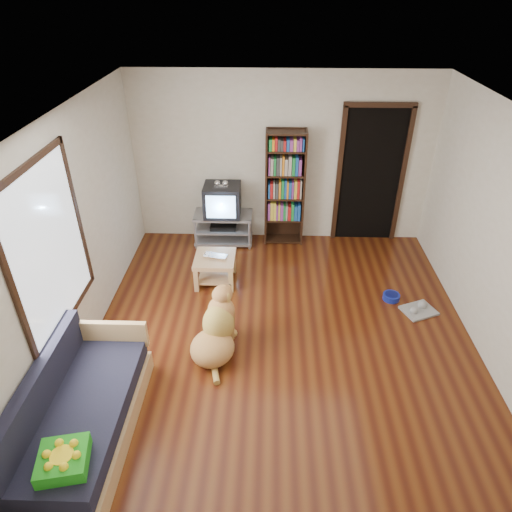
{
  "coord_description": "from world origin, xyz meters",
  "views": [
    {
      "loc": [
        -0.18,
        -4.1,
        3.71
      ],
      "look_at": [
        -0.33,
        0.4,
        0.9
      ],
      "focal_mm": 32.0,
      "sensor_mm": 36.0,
      "label": 1
    }
  ],
  "objects_px": {
    "coffee_table": "(215,264)",
    "dog": "(217,331)",
    "tv_stand": "(224,227)",
    "sofa": "(81,415)",
    "grey_rag": "(419,311)",
    "laptop": "(214,258)",
    "crt_tv": "(223,199)",
    "green_cushion": "(63,460)",
    "dog_bowl": "(391,297)",
    "bookshelf": "(285,183)"
  },
  "relations": [
    {
      "from": "coffee_table",
      "to": "dog",
      "type": "relative_size",
      "value": 0.57
    },
    {
      "from": "tv_stand",
      "to": "sofa",
      "type": "relative_size",
      "value": 0.5
    },
    {
      "from": "grey_rag",
      "to": "laptop",
      "type": "bearing_deg",
      "value": 168.13
    },
    {
      "from": "crt_tv",
      "to": "dog",
      "type": "relative_size",
      "value": 0.6
    },
    {
      "from": "laptop",
      "to": "tv_stand",
      "type": "xyz_separation_m",
      "value": [
        0.01,
        1.13,
        -0.14
      ]
    },
    {
      "from": "grey_rag",
      "to": "dog",
      "type": "xyz_separation_m",
      "value": [
        -2.51,
        -0.78,
        0.27
      ]
    },
    {
      "from": "sofa",
      "to": "coffee_table",
      "type": "relative_size",
      "value": 3.27
    },
    {
      "from": "green_cushion",
      "to": "sofa",
      "type": "height_order",
      "value": "sofa"
    },
    {
      "from": "dog_bowl",
      "to": "sofa",
      "type": "relative_size",
      "value": 0.12
    },
    {
      "from": "dog",
      "to": "coffee_table",
      "type": "bearing_deg",
      "value": 96.94
    },
    {
      "from": "green_cushion",
      "to": "bookshelf",
      "type": "xyz_separation_m",
      "value": [
        1.8,
        4.32,
        0.52
      ]
    },
    {
      "from": "green_cushion",
      "to": "coffee_table",
      "type": "bearing_deg",
      "value": 63.14
    },
    {
      "from": "laptop",
      "to": "dog_bowl",
      "type": "height_order",
      "value": "laptop"
    },
    {
      "from": "grey_rag",
      "to": "dog_bowl",
      "type": "bearing_deg",
      "value": 140.19
    },
    {
      "from": "crt_tv",
      "to": "dog",
      "type": "bearing_deg",
      "value": -86.49
    },
    {
      "from": "laptop",
      "to": "grey_rag",
      "type": "xyz_separation_m",
      "value": [
        2.67,
        -0.56,
        -0.4
      ]
    },
    {
      "from": "grey_rag",
      "to": "coffee_table",
      "type": "bearing_deg",
      "value": 167.52
    },
    {
      "from": "grey_rag",
      "to": "bookshelf",
      "type": "distance_m",
      "value": 2.66
    },
    {
      "from": "tv_stand",
      "to": "dog_bowl",
      "type": "bearing_deg",
      "value": -31.46
    },
    {
      "from": "dog_bowl",
      "to": "grey_rag",
      "type": "height_order",
      "value": "dog_bowl"
    },
    {
      "from": "laptop",
      "to": "dog_bowl",
      "type": "bearing_deg",
      "value": 6.54
    },
    {
      "from": "laptop",
      "to": "crt_tv",
      "type": "distance_m",
      "value": 1.2
    },
    {
      "from": "laptop",
      "to": "tv_stand",
      "type": "height_order",
      "value": "tv_stand"
    },
    {
      "from": "crt_tv",
      "to": "dog",
      "type": "xyz_separation_m",
      "value": [
        0.15,
        -2.5,
        -0.46
      ]
    },
    {
      "from": "grey_rag",
      "to": "sofa",
      "type": "distance_m",
      "value": 4.13
    },
    {
      "from": "laptop",
      "to": "dog",
      "type": "distance_m",
      "value": 1.36
    },
    {
      "from": "tv_stand",
      "to": "dog",
      "type": "bearing_deg",
      "value": -86.46
    },
    {
      "from": "bookshelf",
      "to": "dog",
      "type": "bearing_deg",
      "value": -107.23
    },
    {
      "from": "green_cushion",
      "to": "laptop",
      "type": "bearing_deg",
      "value": 63.0
    },
    {
      "from": "dog_bowl",
      "to": "tv_stand",
      "type": "bearing_deg",
      "value": 148.54
    },
    {
      "from": "laptop",
      "to": "grey_rag",
      "type": "relative_size",
      "value": 0.8
    },
    {
      "from": "grey_rag",
      "to": "crt_tv",
      "type": "height_order",
      "value": "crt_tv"
    },
    {
      "from": "bookshelf",
      "to": "coffee_table",
      "type": "bearing_deg",
      "value": -128.87
    },
    {
      "from": "tv_stand",
      "to": "green_cushion",
      "type": "bearing_deg",
      "value": -101.36
    },
    {
      "from": "green_cushion",
      "to": "crt_tv",
      "type": "height_order",
      "value": "crt_tv"
    },
    {
      "from": "grey_rag",
      "to": "tv_stand",
      "type": "xyz_separation_m",
      "value": [
        -2.66,
        1.69,
        0.25
      ]
    },
    {
      "from": "tv_stand",
      "to": "dog",
      "type": "height_order",
      "value": "dog"
    },
    {
      "from": "coffee_table",
      "to": "sofa",
      "type": "bearing_deg",
      "value": -110.79
    },
    {
      "from": "green_cushion",
      "to": "laptop",
      "type": "distance_m",
      "value": 3.21
    },
    {
      "from": "laptop",
      "to": "dog",
      "type": "bearing_deg",
      "value": -68.88
    },
    {
      "from": "green_cushion",
      "to": "dog",
      "type": "xyz_separation_m",
      "value": [
        1.0,
        1.76,
        -0.19
      ]
    },
    {
      "from": "dog_bowl",
      "to": "tv_stand",
      "type": "distance_m",
      "value": 2.78
    },
    {
      "from": "green_cushion",
      "to": "bookshelf",
      "type": "distance_m",
      "value": 4.71
    },
    {
      "from": "bookshelf",
      "to": "sofa",
      "type": "relative_size",
      "value": 1.0
    },
    {
      "from": "crt_tv",
      "to": "bookshelf",
      "type": "bearing_deg",
      "value": 4.32
    },
    {
      "from": "laptop",
      "to": "grey_rag",
      "type": "bearing_deg",
      "value": 2.16
    },
    {
      "from": "green_cushion",
      "to": "laptop",
      "type": "height_order",
      "value": "green_cushion"
    },
    {
      "from": "dog_bowl",
      "to": "bookshelf",
      "type": "distance_m",
      "value": 2.3
    },
    {
      "from": "coffee_table",
      "to": "dog",
      "type": "distance_m",
      "value": 1.38
    },
    {
      "from": "green_cushion",
      "to": "dog",
      "type": "bearing_deg",
      "value": 48.35
    }
  ]
}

